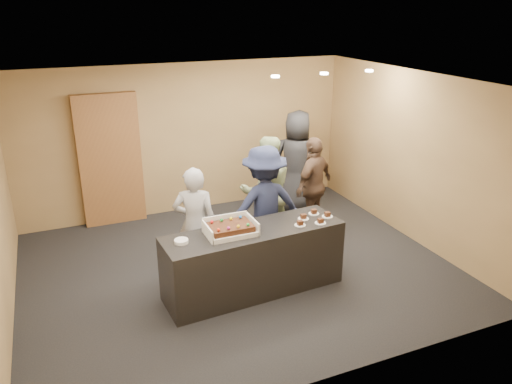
{
  "coord_description": "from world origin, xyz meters",
  "views": [
    {
      "loc": [
        -2.27,
        -6.03,
        3.65
      ],
      "look_at": [
        0.29,
        0.0,
        1.16
      ],
      "focal_mm": 35.0,
      "sensor_mm": 36.0,
      "label": 1
    }
  ],
  "objects_px": {
    "storage_cabinet": "(110,160)",
    "plate_stack": "(181,241)",
    "cake_box": "(230,230)",
    "person_brown_extra": "(314,185)",
    "person_sage_man": "(267,191)",
    "person_navy_man": "(264,206)",
    "person_server_grey": "(195,224)",
    "serving_counter": "(254,260)",
    "person_dark_suit": "(297,163)",
    "sheet_cake": "(231,227)"
  },
  "relations": [
    {
      "from": "person_server_grey",
      "to": "person_sage_man",
      "type": "distance_m",
      "value": 1.5
    },
    {
      "from": "serving_counter",
      "to": "person_navy_man",
      "type": "bearing_deg",
      "value": 53.16
    },
    {
      "from": "cake_box",
      "to": "person_brown_extra",
      "type": "height_order",
      "value": "person_brown_extra"
    },
    {
      "from": "person_navy_man",
      "to": "person_brown_extra",
      "type": "distance_m",
      "value": 1.37
    },
    {
      "from": "cake_box",
      "to": "serving_counter",
      "type": "bearing_deg",
      "value": -4.2
    },
    {
      "from": "plate_stack",
      "to": "person_sage_man",
      "type": "relative_size",
      "value": 0.1
    },
    {
      "from": "person_dark_suit",
      "to": "cake_box",
      "type": "bearing_deg",
      "value": 78.84
    },
    {
      "from": "person_dark_suit",
      "to": "person_sage_man",
      "type": "bearing_deg",
      "value": 75.32
    },
    {
      "from": "person_brown_extra",
      "to": "person_dark_suit",
      "type": "relative_size",
      "value": 0.86
    },
    {
      "from": "person_sage_man",
      "to": "person_server_grey",
      "type": "bearing_deg",
      "value": 34.62
    },
    {
      "from": "serving_counter",
      "to": "sheet_cake",
      "type": "relative_size",
      "value": 4.46
    },
    {
      "from": "sheet_cake",
      "to": "person_server_grey",
      "type": "bearing_deg",
      "value": 114.21
    },
    {
      "from": "plate_stack",
      "to": "person_server_grey",
      "type": "height_order",
      "value": "person_server_grey"
    },
    {
      "from": "cake_box",
      "to": "sheet_cake",
      "type": "distance_m",
      "value": 0.06
    },
    {
      "from": "cake_box",
      "to": "person_server_grey",
      "type": "height_order",
      "value": "person_server_grey"
    },
    {
      "from": "storage_cabinet",
      "to": "sheet_cake",
      "type": "bearing_deg",
      "value": -70.83
    },
    {
      "from": "storage_cabinet",
      "to": "sheet_cake",
      "type": "relative_size",
      "value": 4.24
    },
    {
      "from": "person_dark_suit",
      "to": "person_brown_extra",
      "type": "bearing_deg",
      "value": 113.79
    },
    {
      "from": "serving_counter",
      "to": "person_brown_extra",
      "type": "distance_m",
      "value": 2.17
    },
    {
      "from": "sheet_cake",
      "to": "person_server_grey",
      "type": "height_order",
      "value": "person_server_grey"
    },
    {
      "from": "storage_cabinet",
      "to": "person_navy_man",
      "type": "bearing_deg",
      "value": -52.06
    },
    {
      "from": "sheet_cake",
      "to": "person_navy_man",
      "type": "relative_size",
      "value": 0.3
    },
    {
      "from": "person_server_grey",
      "to": "cake_box",
      "type": "bearing_deg",
      "value": 136.68
    },
    {
      "from": "plate_stack",
      "to": "person_navy_man",
      "type": "distance_m",
      "value": 1.58
    },
    {
      "from": "cake_box",
      "to": "person_sage_man",
      "type": "height_order",
      "value": "person_sage_man"
    },
    {
      "from": "storage_cabinet",
      "to": "plate_stack",
      "type": "height_order",
      "value": "storage_cabinet"
    },
    {
      "from": "storage_cabinet",
      "to": "person_sage_man",
      "type": "distance_m",
      "value": 2.78
    },
    {
      "from": "sheet_cake",
      "to": "cake_box",
      "type": "bearing_deg",
      "value": 89.15
    },
    {
      "from": "person_navy_man",
      "to": "person_brown_extra",
      "type": "bearing_deg",
      "value": -150.23
    },
    {
      "from": "sheet_cake",
      "to": "person_brown_extra",
      "type": "height_order",
      "value": "person_brown_extra"
    },
    {
      "from": "plate_stack",
      "to": "cake_box",
      "type": "bearing_deg",
      "value": 2.11
    },
    {
      "from": "person_server_grey",
      "to": "person_navy_man",
      "type": "bearing_deg",
      "value": -155.2
    },
    {
      "from": "person_server_grey",
      "to": "person_dark_suit",
      "type": "height_order",
      "value": "person_dark_suit"
    },
    {
      "from": "person_sage_man",
      "to": "person_brown_extra",
      "type": "bearing_deg",
      "value": -164.99
    },
    {
      "from": "cake_box",
      "to": "plate_stack",
      "type": "bearing_deg",
      "value": -177.89
    },
    {
      "from": "cake_box",
      "to": "person_server_grey",
      "type": "xyz_separation_m",
      "value": [
        -0.29,
        0.61,
        -0.13
      ]
    },
    {
      "from": "storage_cabinet",
      "to": "person_sage_man",
      "type": "bearing_deg",
      "value": -39.7
    },
    {
      "from": "person_navy_man",
      "to": "person_dark_suit",
      "type": "distance_m",
      "value": 2.03
    },
    {
      "from": "serving_counter",
      "to": "sheet_cake",
      "type": "distance_m",
      "value": 0.63
    },
    {
      "from": "sheet_cake",
      "to": "person_brown_extra",
      "type": "distance_m",
      "value": 2.4
    },
    {
      "from": "person_brown_extra",
      "to": "plate_stack",
      "type": "bearing_deg",
      "value": -1.7
    },
    {
      "from": "serving_counter",
      "to": "plate_stack",
      "type": "xyz_separation_m",
      "value": [
        -0.96,
        -0.0,
        0.47
      ]
    },
    {
      "from": "person_brown_extra",
      "to": "person_navy_man",
      "type": "bearing_deg",
      "value": -0.06
    },
    {
      "from": "sheet_cake",
      "to": "person_brown_extra",
      "type": "bearing_deg",
      "value": 34.64
    },
    {
      "from": "serving_counter",
      "to": "person_navy_man",
      "type": "xyz_separation_m",
      "value": [
        0.46,
        0.69,
        0.45
      ]
    },
    {
      "from": "person_navy_man",
      "to": "person_server_grey",
      "type": "bearing_deg",
      "value": 3.81
    },
    {
      "from": "serving_counter",
      "to": "person_sage_man",
      "type": "distance_m",
      "value": 1.54
    },
    {
      "from": "cake_box",
      "to": "person_navy_man",
      "type": "distance_m",
      "value": 1.02
    },
    {
      "from": "serving_counter",
      "to": "storage_cabinet",
      "type": "relative_size",
      "value": 1.05
    },
    {
      "from": "plate_stack",
      "to": "person_brown_extra",
      "type": "distance_m",
      "value": 2.94
    }
  ]
}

